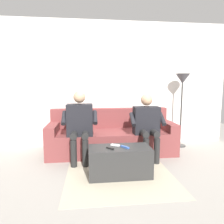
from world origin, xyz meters
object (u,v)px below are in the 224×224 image
at_px(couch, 111,137).
at_px(coffee_table, 120,161).
at_px(remote_black, 110,148).
at_px(remote_white, 115,145).
at_px(person_left_seated, 147,122).
at_px(remote_blue, 125,147).
at_px(floor_lamp, 182,85).
at_px(person_right_seated, 80,122).

relative_size(couch, coffee_table, 2.69).
bearing_deg(coffee_table, remote_black, 23.48).
bearing_deg(remote_white, person_left_seated, -106.44).
bearing_deg(couch, person_left_seated, 145.14).
relative_size(person_left_seated, remote_blue, 7.95).
relative_size(coffee_table, remote_black, 7.24).
relative_size(couch, remote_white, 17.44).
bearing_deg(remote_black, remote_blue, -124.82).
height_order(coffee_table, person_left_seated, person_left_seated).
bearing_deg(person_left_seated, floor_lamp, -146.65).
relative_size(person_left_seated, remote_white, 8.40).
bearing_deg(coffee_table, person_right_seated, -49.79).
relative_size(remote_white, floor_lamp, 0.09).
xyz_separation_m(couch, person_right_seated, (0.57, 0.36, 0.38)).
xyz_separation_m(coffee_table, remote_white, (0.05, -0.07, 0.22)).
distance_m(couch, coffee_table, 1.05).
xyz_separation_m(couch, person_left_seated, (-0.57, 0.40, 0.35)).
distance_m(couch, remote_black, 1.12).
xyz_separation_m(couch, coffee_table, (0.00, 1.04, -0.08)).
distance_m(person_left_seated, floor_lamp, 1.24).
bearing_deg(person_right_seated, couch, -147.69).
height_order(coffee_table, floor_lamp, floor_lamp).
bearing_deg(person_right_seated, coffee_table, 130.21).
distance_m(couch, remote_blue, 1.09).
bearing_deg(floor_lamp, remote_white, 37.29).
bearing_deg(remote_black, person_right_seated, -11.63).
distance_m(coffee_table, floor_lamp, 2.19).
bearing_deg(remote_white, remote_black, 88.13).
relative_size(person_left_seated, floor_lamp, 0.75).
distance_m(person_left_seated, remote_black, 1.02).
distance_m(coffee_table, remote_blue, 0.23).
bearing_deg(remote_white, coffee_table, 156.02).
bearing_deg(remote_blue, person_right_seated, 5.50).
height_order(couch, coffee_table, couch).
height_order(person_right_seated, remote_blue, person_right_seated).
height_order(person_right_seated, remote_white, person_right_seated).
bearing_deg(person_right_seated, remote_black, 120.45).
bearing_deg(person_left_seated, person_right_seated, -1.84).
height_order(remote_black, remote_white, same).
bearing_deg(couch, floor_lamp, -172.72).
xyz_separation_m(person_left_seated, person_right_seated, (1.15, -0.04, 0.03)).
relative_size(person_left_seated, person_right_seated, 0.95).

